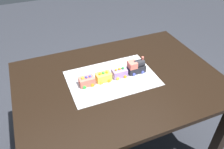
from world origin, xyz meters
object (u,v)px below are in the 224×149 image
Objects in this scene: dining_table at (119,91)px; cake_car_flatbed_lavender at (119,73)px; cake_car_gondola_lemon at (103,77)px; cake_car_tanker_coral at (87,81)px; cake_locomotive at (136,67)px.

dining_table is 14.00× the size of cake_car_flatbed_lavender.
cake_car_tanker_coral is (0.12, 0.00, 0.00)m from cake_car_gondola_lemon.
cake_locomotive is 1.40× the size of cake_car_flatbed_lavender.
cake_car_flatbed_lavender is at bearing -112.68° from dining_table.
cake_locomotive is at bearing 180.00° from cake_car_flatbed_lavender.
cake_locomotive is 0.25m from cake_car_gondola_lemon.
cake_car_flatbed_lavender and cake_car_gondola_lemon have the same top height.
cake_locomotive is 0.37m from cake_car_tanker_coral.
dining_table is 0.27m from cake_car_tanker_coral.
cake_locomotive is at bearing 180.00° from cake_car_tanker_coral.
cake_car_tanker_coral is (0.24, 0.00, 0.00)m from cake_car_flatbed_lavender.
cake_car_flatbed_lavender is 0.24m from cake_car_tanker_coral.
cake_car_gondola_lemon is 1.00× the size of cake_car_tanker_coral.
cake_car_flatbed_lavender is 0.12m from cake_car_gondola_lemon.
dining_table is at bearing 67.32° from cake_car_flatbed_lavender.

